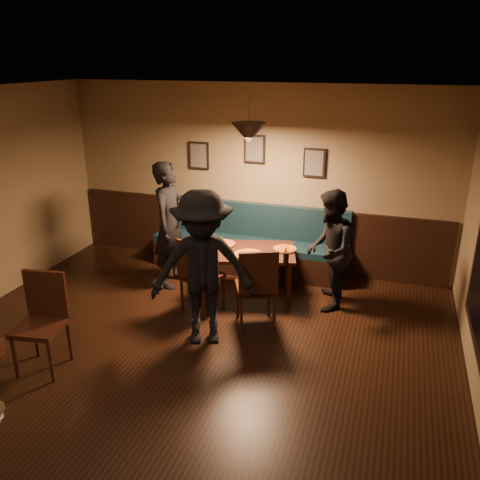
# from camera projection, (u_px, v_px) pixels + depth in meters

# --- Properties ---
(floor) EXTENTS (7.00, 7.00, 0.00)m
(floor) POSITION_uv_depth(u_px,v_px,m) (154.00, 394.00, 4.92)
(floor) COLOR black
(floor) RESTS_ON ground
(ceiling) EXTENTS (7.00, 7.00, 0.00)m
(ceiling) POSITION_uv_depth(u_px,v_px,m) (132.00, 103.00, 3.94)
(ceiling) COLOR silver
(ceiling) RESTS_ON ground
(wall_back) EXTENTS (6.00, 0.00, 6.00)m
(wall_back) POSITION_uv_depth(u_px,v_px,m) (255.00, 178.00, 7.55)
(wall_back) COLOR #8C704F
(wall_back) RESTS_ON ground
(wainscot) EXTENTS (5.88, 0.06, 1.00)m
(wainscot) POSITION_uv_depth(u_px,v_px,m) (254.00, 234.00, 7.83)
(wainscot) COLOR black
(wainscot) RESTS_ON ground
(booth_bench) EXTENTS (3.00, 0.60, 1.00)m
(booth_bench) POSITION_uv_depth(u_px,v_px,m) (249.00, 240.00, 7.59)
(booth_bench) COLOR #0F232D
(booth_bench) RESTS_ON ground
(picture_left) EXTENTS (0.32, 0.04, 0.42)m
(picture_left) POSITION_uv_depth(u_px,v_px,m) (199.00, 155.00, 7.68)
(picture_left) COLOR black
(picture_left) RESTS_ON wall_back
(picture_center) EXTENTS (0.32, 0.04, 0.42)m
(picture_center) POSITION_uv_depth(u_px,v_px,m) (255.00, 149.00, 7.36)
(picture_center) COLOR black
(picture_center) RESTS_ON wall_back
(picture_right) EXTENTS (0.32, 0.04, 0.42)m
(picture_right) POSITION_uv_depth(u_px,v_px,m) (314.00, 163.00, 7.15)
(picture_right) COLOR black
(picture_right) RESTS_ON wall_back
(pendant_lamp) EXTENTS (0.44, 0.44, 0.25)m
(pendant_lamp) POSITION_uv_depth(u_px,v_px,m) (249.00, 133.00, 6.16)
(pendant_lamp) COLOR black
(pendant_lamp) RESTS_ON ceiling
(dining_table) EXTENTS (1.42, 1.11, 0.67)m
(dining_table) POSITION_uv_depth(u_px,v_px,m) (248.00, 273.00, 6.83)
(dining_table) COLOR black
(dining_table) RESTS_ON floor
(chair_near_left) EXTENTS (0.57, 0.57, 1.01)m
(chair_near_left) POSITION_uv_depth(u_px,v_px,m) (202.00, 275.00, 6.38)
(chair_near_left) COLOR #321C0E
(chair_near_left) RESTS_ON floor
(chair_near_right) EXTENTS (0.62, 0.62, 1.05)m
(chair_near_right) POSITION_uv_depth(u_px,v_px,m) (256.00, 286.00, 6.02)
(chair_near_right) COLOR black
(chair_near_right) RESTS_ON floor
(diner_left) EXTENTS (0.44, 0.67, 1.81)m
(diner_left) POSITION_uv_depth(u_px,v_px,m) (170.00, 225.00, 7.01)
(diner_left) COLOR black
(diner_left) RESTS_ON floor
(diner_right) EXTENTS (0.67, 0.82, 1.59)m
(diner_right) POSITION_uv_depth(u_px,v_px,m) (329.00, 250.00, 6.39)
(diner_right) COLOR black
(diner_right) RESTS_ON floor
(diner_front) EXTENTS (1.34, 1.04, 1.83)m
(diner_front) POSITION_uv_depth(u_px,v_px,m) (203.00, 269.00, 5.55)
(diner_front) COLOR black
(diner_front) RESTS_ON floor
(pizza_a) EXTENTS (0.41, 0.41, 0.04)m
(pizza_a) POSITION_uv_depth(u_px,v_px,m) (223.00, 244.00, 6.90)
(pizza_a) COLOR orange
(pizza_a) RESTS_ON dining_table
(pizza_b) EXTENTS (0.42, 0.42, 0.04)m
(pizza_b) POSITION_uv_depth(u_px,v_px,m) (248.00, 254.00, 6.52)
(pizza_b) COLOR orange
(pizza_b) RESTS_ON dining_table
(pizza_c) EXTENTS (0.36, 0.36, 0.04)m
(pizza_c) POSITION_uv_depth(u_px,v_px,m) (285.00, 249.00, 6.72)
(pizza_c) COLOR gold
(pizza_c) RESTS_ON dining_table
(soda_glass) EXTENTS (0.09, 0.09, 0.16)m
(soda_glass) POSITION_uv_depth(u_px,v_px,m) (286.00, 258.00, 6.25)
(soda_glass) COLOR black
(soda_glass) RESTS_ON dining_table
(tabasco_bottle) EXTENTS (0.03, 0.03, 0.12)m
(tabasco_bottle) POSITION_uv_depth(u_px,v_px,m) (286.00, 252.00, 6.51)
(tabasco_bottle) COLOR #932204
(tabasco_bottle) RESTS_ON dining_table
(napkin_a) EXTENTS (0.17, 0.17, 0.01)m
(napkin_a) POSITION_uv_depth(u_px,v_px,m) (217.00, 239.00, 7.14)
(napkin_a) COLOR #1F761F
(napkin_a) RESTS_ON dining_table
(napkin_b) EXTENTS (0.17, 0.17, 0.01)m
(napkin_b) POSITION_uv_depth(u_px,v_px,m) (202.00, 253.00, 6.62)
(napkin_b) COLOR #1B661C
(napkin_b) RESTS_ON dining_table
(cutlery_set) EXTENTS (0.18, 0.06, 0.00)m
(cutlery_set) POSITION_uv_depth(u_px,v_px,m) (237.00, 260.00, 6.39)
(cutlery_set) COLOR silver
(cutlery_set) RESTS_ON dining_table
(cafe_chair_far) EXTENTS (0.53, 0.53, 1.05)m
(cafe_chair_far) POSITION_uv_depth(u_px,v_px,m) (39.00, 325.00, 5.14)
(cafe_chair_far) COLOR black
(cafe_chair_far) RESTS_ON floor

